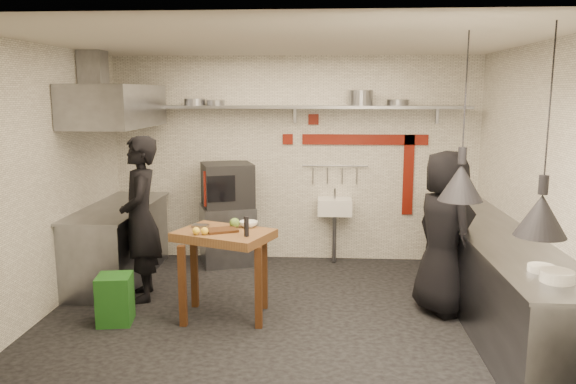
# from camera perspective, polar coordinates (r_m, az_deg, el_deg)

# --- Properties ---
(floor) EXTENTS (5.00, 5.00, 0.00)m
(floor) POSITION_cam_1_polar(r_m,az_deg,el_deg) (6.06, -0.35, -12.34)
(floor) COLOR black
(floor) RESTS_ON ground
(ceiling) EXTENTS (5.00, 5.00, 0.00)m
(ceiling) POSITION_cam_1_polar(r_m,az_deg,el_deg) (5.62, -0.38, 15.08)
(ceiling) COLOR silver
(ceiling) RESTS_ON floor
(wall_back) EXTENTS (5.00, 0.04, 2.80)m
(wall_back) POSITION_cam_1_polar(r_m,az_deg,el_deg) (7.75, 0.72, 3.33)
(wall_back) COLOR white
(wall_back) RESTS_ON floor
(wall_front) EXTENTS (5.00, 0.04, 2.80)m
(wall_front) POSITION_cam_1_polar(r_m,az_deg,el_deg) (3.62, -2.70, -4.46)
(wall_front) COLOR white
(wall_front) RESTS_ON floor
(wall_left) EXTENTS (0.04, 4.20, 2.80)m
(wall_left) POSITION_cam_1_polar(r_m,az_deg,el_deg) (6.36, -23.47, 1.01)
(wall_left) COLOR white
(wall_left) RESTS_ON floor
(wall_right) EXTENTS (0.04, 4.20, 2.80)m
(wall_right) POSITION_cam_1_polar(r_m,az_deg,el_deg) (6.04, 24.03, 0.54)
(wall_right) COLOR white
(wall_right) RESTS_ON floor
(red_band_horiz) EXTENTS (1.70, 0.02, 0.14)m
(red_band_horiz) POSITION_cam_1_polar(r_m,az_deg,el_deg) (7.71, 7.82, 5.30)
(red_band_horiz) COLOR maroon
(red_band_horiz) RESTS_ON wall_back
(red_band_vert) EXTENTS (0.14, 0.02, 1.10)m
(red_band_vert) POSITION_cam_1_polar(r_m,az_deg,el_deg) (7.83, 12.12, 1.70)
(red_band_vert) COLOR maroon
(red_band_vert) RESTS_ON wall_back
(red_tile_a) EXTENTS (0.14, 0.02, 0.14)m
(red_tile_a) POSITION_cam_1_polar(r_m,az_deg,el_deg) (7.68, 2.60, 7.38)
(red_tile_a) COLOR maroon
(red_tile_a) RESTS_ON wall_back
(red_tile_b) EXTENTS (0.14, 0.02, 0.14)m
(red_tile_b) POSITION_cam_1_polar(r_m,az_deg,el_deg) (7.71, -0.02, 5.39)
(red_tile_b) COLOR maroon
(red_tile_b) RESTS_ON wall_back
(back_shelf) EXTENTS (4.60, 0.34, 0.04)m
(back_shelf) POSITION_cam_1_polar(r_m,az_deg,el_deg) (7.52, 0.66, 8.63)
(back_shelf) COLOR slate
(back_shelf) RESTS_ON wall_back
(shelf_bracket_left) EXTENTS (0.04, 0.06, 0.24)m
(shelf_bracket_left) POSITION_cam_1_polar(r_m,az_deg,el_deg) (8.00, -13.13, 7.74)
(shelf_bracket_left) COLOR slate
(shelf_bracket_left) RESTS_ON wall_back
(shelf_bracket_mid) EXTENTS (0.04, 0.06, 0.24)m
(shelf_bracket_mid) POSITION_cam_1_polar(r_m,az_deg,el_deg) (7.67, 0.72, 7.91)
(shelf_bracket_mid) COLOR slate
(shelf_bracket_mid) RESTS_ON wall_back
(shelf_bracket_right) EXTENTS (0.04, 0.06, 0.24)m
(shelf_bracket_right) POSITION_cam_1_polar(r_m,az_deg,el_deg) (7.81, 14.92, 7.61)
(shelf_bracket_right) COLOR slate
(shelf_bracket_right) RESTS_ON wall_back
(pan_far_left) EXTENTS (0.30, 0.30, 0.09)m
(pan_far_left) POSITION_cam_1_polar(r_m,az_deg,el_deg) (7.70, -9.45, 9.01)
(pan_far_left) COLOR slate
(pan_far_left) RESTS_ON back_shelf
(pan_mid_left) EXTENTS (0.32, 0.32, 0.07)m
(pan_mid_left) POSITION_cam_1_polar(r_m,az_deg,el_deg) (7.64, -7.35, 8.98)
(pan_mid_left) COLOR slate
(pan_mid_left) RESTS_ON back_shelf
(stock_pot) EXTENTS (0.36, 0.36, 0.20)m
(stock_pot) POSITION_cam_1_polar(r_m,az_deg,el_deg) (7.52, 7.40, 9.46)
(stock_pot) COLOR slate
(stock_pot) RESTS_ON back_shelf
(pan_right) EXTENTS (0.29, 0.29, 0.08)m
(pan_right) POSITION_cam_1_polar(r_m,az_deg,el_deg) (7.57, 11.09, 8.91)
(pan_right) COLOR slate
(pan_right) RESTS_ON back_shelf
(oven_stand) EXTENTS (0.86, 0.82, 0.80)m
(oven_stand) POSITION_cam_1_polar(r_m,az_deg,el_deg) (7.73, -6.14, -4.29)
(oven_stand) COLOR slate
(oven_stand) RESTS_ON floor
(combi_oven) EXTENTS (0.80, 0.78, 0.58)m
(combi_oven) POSITION_cam_1_polar(r_m,az_deg,el_deg) (7.57, -6.17, 0.74)
(combi_oven) COLOR black
(combi_oven) RESTS_ON oven_stand
(oven_door) EXTENTS (0.47, 0.19, 0.46)m
(oven_door) POSITION_cam_1_polar(r_m,az_deg,el_deg) (7.30, -6.66, 0.40)
(oven_door) COLOR maroon
(oven_door) RESTS_ON combi_oven
(oven_glass) EXTENTS (0.35, 0.13, 0.34)m
(oven_glass) POSITION_cam_1_polar(r_m,az_deg,el_deg) (7.26, -6.80, 0.33)
(oven_glass) COLOR black
(oven_glass) RESTS_ON oven_door
(hand_sink) EXTENTS (0.46, 0.34, 0.22)m
(hand_sink) POSITION_cam_1_polar(r_m,az_deg,el_deg) (7.66, 4.76, -1.48)
(hand_sink) COLOR white
(hand_sink) RESTS_ON wall_back
(sink_tap) EXTENTS (0.03, 0.03, 0.14)m
(sink_tap) POSITION_cam_1_polar(r_m,az_deg,el_deg) (7.63, 4.78, -0.15)
(sink_tap) COLOR slate
(sink_tap) RESTS_ON hand_sink
(sink_drain) EXTENTS (0.06, 0.06, 0.66)m
(sink_drain) POSITION_cam_1_polar(r_m,az_deg,el_deg) (7.72, 4.72, -4.74)
(sink_drain) COLOR slate
(sink_drain) RESTS_ON floor
(utensil_rail) EXTENTS (0.90, 0.02, 0.02)m
(utensil_rail) POSITION_cam_1_polar(r_m,az_deg,el_deg) (7.71, 4.80, 2.67)
(utensil_rail) COLOR slate
(utensil_rail) RESTS_ON wall_back
(counter_right) EXTENTS (0.70, 3.80, 0.90)m
(counter_right) POSITION_cam_1_polar(r_m,az_deg,el_deg) (6.14, 20.30, -8.19)
(counter_right) COLOR slate
(counter_right) RESTS_ON floor
(counter_right_top) EXTENTS (0.76, 3.90, 0.03)m
(counter_right_top) POSITION_cam_1_polar(r_m,az_deg,el_deg) (6.02, 20.57, -3.97)
(counter_right_top) COLOR slate
(counter_right_top) RESTS_ON counter_right
(plate_stack) EXTENTS (0.25, 0.25, 0.09)m
(plate_stack) POSITION_cam_1_polar(r_m,az_deg,el_deg) (4.62, 25.65, -7.73)
(plate_stack) COLOR white
(plate_stack) RESTS_ON counter_right_top
(small_bowl_right) EXTENTS (0.26, 0.26, 0.05)m
(small_bowl_right) POSITION_cam_1_polar(r_m,az_deg,el_deg) (4.84, 24.33, -7.09)
(small_bowl_right) COLOR white
(small_bowl_right) RESTS_ON counter_right_top
(counter_left) EXTENTS (0.70, 1.90, 0.90)m
(counter_left) POSITION_cam_1_polar(r_m,az_deg,el_deg) (7.34, -16.80, -5.03)
(counter_left) COLOR slate
(counter_left) RESTS_ON floor
(counter_left_top) EXTENTS (0.76, 2.00, 0.03)m
(counter_left_top) POSITION_cam_1_polar(r_m,az_deg,el_deg) (7.24, -16.99, -1.47)
(counter_left_top) COLOR slate
(counter_left_top) RESTS_ON counter_left
(extractor_hood) EXTENTS (0.78, 1.60, 0.50)m
(extractor_hood) POSITION_cam_1_polar(r_m,az_deg,el_deg) (7.09, -17.12, 8.35)
(extractor_hood) COLOR slate
(extractor_hood) RESTS_ON ceiling
(hood_duct) EXTENTS (0.28, 0.28, 0.50)m
(hood_duct) POSITION_cam_1_polar(r_m,az_deg,el_deg) (7.18, -19.19, 11.45)
(hood_duct) COLOR slate
(hood_duct) RESTS_ON ceiling
(green_bin) EXTENTS (0.38, 0.38, 0.50)m
(green_bin) POSITION_cam_1_polar(r_m,az_deg,el_deg) (6.03, -17.16, -10.36)
(green_bin) COLOR #1D591A
(green_bin) RESTS_ON floor
(prep_table) EXTENTS (1.09, 0.94, 0.92)m
(prep_table) POSITION_cam_1_polar(r_m,az_deg,el_deg) (5.89, -6.44, -8.30)
(prep_table) COLOR brown
(prep_table) RESTS_ON floor
(cutting_board) EXTENTS (0.37, 0.32, 0.02)m
(cutting_board) POSITION_cam_1_polar(r_m,az_deg,el_deg) (5.74, -6.74, -3.87)
(cutting_board) COLOR #442510
(cutting_board) RESTS_ON prep_table
(pepper_mill) EXTENTS (0.06, 0.06, 0.20)m
(pepper_mill) POSITION_cam_1_polar(r_m,az_deg,el_deg) (5.50, -4.24, -3.50)
(pepper_mill) COLOR black
(pepper_mill) RESTS_ON prep_table
(lemon_a) EXTENTS (0.08, 0.08, 0.08)m
(lemon_a) POSITION_cam_1_polar(r_m,az_deg,el_deg) (5.63, -9.31, -3.92)
(lemon_a) COLOR yellow
(lemon_a) RESTS_ON prep_table
(lemon_b) EXTENTS (0.10, 0.10, 0.08)m
(lemon_b) POSITION_cam_1_polar(r_m,az_deg,el_deg) (5.62, -8.48, -3.94)
(lemon_b) COLOR yellow
(lemon_b) RESTS_ON prep_table
(veg_ball) EXTENTS (0.13, 0.13, 0.11)m
(veg_ball) POSITION_cam_1_polar(r_m,az_deg,el_deg) (5.87, -5.45, -3.16)
(veg_ball) COLOR #5A8231
(veg_ball) RESTS_ON prep_table
(steel_tray) EXTENTS (0.18, 0.13, 0.03)m
(steel_tray) POSITION_cam_1_polar(r_m,az_deg,el_deg) (5.94, -8.90, -3.43)
(steel_tray) COLOR slate
(steel_tray) RESTS_ON prep_table
(bowl) EXTENTS (0.25, 0.25, 0.06)m
(bowl) POSITION_cam_1_polar(r_m,az_deg,el_deg) (5.90, -4.03, -3.27)
(bowl) COLOR white
(bowl) RESTS_ON prep_table
(heat_lamp_near) EXTENTS (0.43, 0.43, 1.39)m
(heat_lamp_near) POSITION_cam_1_polar(r_m,az_deg,el_deg) (4.85, 17.48, 7.23)
(heat_lamp_near) COLOR black
(heat_lamp_near) RESTS_ON ceiling
(heat_lamp_far) EXTENTS (0.39, 0.39, 1.53)m
(heat_lamp_far) POSITION_cam_1_polar(r_m,az_deg,el_deg) (4.41, 24.89, 5.58)
(heat_lamp_far) COLOR black
(heat_lamp_far) RESTS_ON ceiling
(chef_left) EXTENTS (0.61, 0.77, 1.84)m
(chef_left) POSITION_cam_1_polar(r_m,az_deg,el_deg) (6.47, -14.75, -2.64)
(chef_left) COLOR black
(chef_left) RESTS_ON floor
(chef_right) EXTENTS (0.84, 0.99, 1.73)m
(chef_right) POSITION_cam_1_polar(r_m,az_deg,el_deg) (6.09, 15.59, -4.03)
(chef_right) COLOR black
(chef_right) RESTS_ON floor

